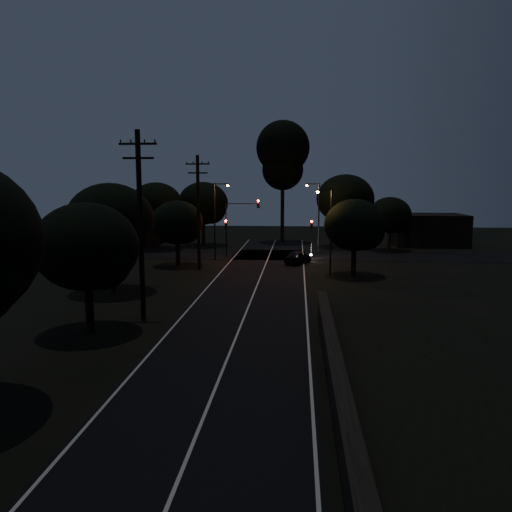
{
  "coord_description": "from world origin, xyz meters",
  "views": [
    {
      "loc": [
        3.15,
        -13.31,
        7.98
      ],
      "look_at": [
        0.0,
        24.0,
        2.5
      ],
      "focal_mm": 35.0,
      "sensor_mm": 36.0,
      "label": 1
    }
  ],
  "objects_px": {
    "streetlight_c": "(329,226)",
    "streetlight_a": "(216,216)",
    "signal_mast": "(242,217)",
    "utility_pole_mid": "(140,222)",
    "utility_pole_far": "(198,211)",
    "streetlight_b": "(317,213)",
    "signal_left": "(226,231)",
    "signal_right": "(312,232)",
    "tall_pine": "(283,155)",
    "car": "(298,257)"
  },
  "relations": [
    {
      "from": "signal_mast",
      "to": "utility_pole_far",
      "type": "bearing_deg",
      "value": -111.11
    },
    {
      "from": "signal_mast",
      "to": "utility_pole_mid",
      "type": "bearing_deg",
      "value": -97.04
    },
    {
      "from": "car",
      "to": "streetlight_a",
      "type": "bearing_deg",
      "value": 11.6
    },
    {
      "from": "utility_pole_mid",
      "to": "streetlight_b",
      "type": "relative_size",
      "value": 1.38
    },
    {
      "from": "tall_pine",
      "to": "streetlight_c",
      "type": "relative_size",
      "value": 2.18
    },
    {
      "from": "signal_left",
      "to": "tall_pine",
      "type": "bearing_deg",
      "value": 69.54
    },
    {
      "from": "utility_pole_far",
      "to": "signal_mast",
      "type": "distance_m",
      "value": 8.64
    },
    {
      "from": "utility_pole_far",
      "to": "utility_pole_mid",
      "type": "bearing_deg",
      "value": -90.0
    },
    {
      "from": "streetlight_a",
      "to": "signal_right",
      "type": "bearing_deg",
      "value": 11.34
    },
    {
      "from": "signal_mast",
      "to": "car",
      "type": "distance_m",
      "value": 8.1
    },
    {
      "from": "signal_left",
      "to": "streetlight_a",
      "type": "bearing_deg",
      "value": -109.59
    },
    {
      "from": "streetlight_a",
      "to": "car",
      "type": "bearing_deg",
      "value": -12.22
    },
    {
      "from": "signal_right",
      "to": "car",
      "type": "relative_size",
      "value": 1.04
    },
    {
      "from": "utility_pole_mid",
      "to": "signal_mast",
      "type": "xyz_separation_m",
      "value": [
        3.09,
        24.99,
        -1.4
      ]
    },
    {
      "from": "signal_mast",
      "to": "streetlight_a",
      "type": "bearing_deg",
      "value": -140.23
    },
    {
      "from": "signal_left",
      "to": "signal_mast",
      "type": "bearing_deg",
      "value": 0.13
    },
    {
      "from": "utility_pole_mid",
      "to": "streetlight_a",
      "type": "relative_size",
      "value": 1.38
    },
    {
      "from": "tall_pine",
      "to": "car",
      "type": "relative_size",
      "value": 4.15
    },
    {
      "from": "streetlight_b",
      "to": "car",
      "type": "distance_m",
      "value": 9.04
    },
    {
      "from": "utility_pole_far",
      "to": "streetlight_a",
      "type": "relative_size",
      "value": 1.31
    },
    {
      "from": "utility_pole_far",
      "to": "signal_mast",
      "type": "xyz_separation_m",
      "value": [
        3.09,
        7.99,
        -1.15
      ]
    },
    {
      "from": "utility_pole_mid",
      "to": "streetlight_b",
      "type": "distance_m",
      "value": 31.15
    },
    {
      "from": "streetlight_b",
      "to": "car",
      "type": "bearing_deg",
      "value": -105.04
    },
    {
      "from": "tall_pine",
      "to": "signal_right",
      "type": "relative_size",
      "value": 3.98
    },
    {
      "from": "utility_pole_far",
      "to": "streetlight_c",
      "type": "xyz_separation_m",
      "value": [
        11.83,
        -2.0,
        -1.13
      ]
    },
    {
      "from": "streetlight_b",
      "to": "utility_pole_far",
      "type": "bearing_deg",
      "value": -133.3
    },
    {
      "from": "utility_pole_far",
      "to": "streetlight_a",
      "type": "distance_m",
      "value": 6.1
    },
    {
      "from": "tall_pine",
      "to": "signal_mast",
      "type": "xyz_separation_m",
      "value": [
        -3.91,
        -15.01,
        -7.43
      ]
    },
    {
      "from": "signal_right",
      "to": "streetlight_a",
      "type": "bearing_deg",
      "value": -168.66
    },
    {
      "from": "signal_mast",
      "to": "car",
      "type": "bearing_deg",
      "value": -32.09
    },
    {
      "from": "utility_pole_mid",
      "to": "tall_pine",
      "type": "distance_m",
      "value": 41.05
    },
    {
      "from": "tall_pine",
      "to": "streetlight_b",
      "type": "relative_size",
      "value": 2.04
    },
    {
      "from": "signal_mast",
      "to": "streetlight_a",
      "type": "height_order",
      "value": "streetlight_a"
    },
    {
      "from": "streetlight_c",
      "to": "streetlight_a",
      "type": "bearing_deg",
      "value": 144.31
    },
    {
      "from": "signal_right",
      "to": "tall_pine",
      "type": "bearing_deg",
      "value": 103.49
    },
    {
      "from": "streetlight_a",
      "to": "streetlight_c",
      "type": "xyz_separation_m",
      "value": [
        11.14,
        -8.0,
        -0.29
      ]
    },
    {
      "from": "signal_left",
      "to": "streetlight_a",
      "type": "relative_size",
      "value": 0.51
    },
    {
      "from": "tall_pine",
      "to": "streetlight_c",
      "type": "xyz_separation_m",
      "value": [
        4.83,
        -25.0,
        -7.42
      ]
    },
    {
      "from": "streetlight_c",
      "to": "car",
      "type": "height_order",
      "value": "streetlight_c"
    },
    {
      "from": "utility_pole_far",
      "to": "tall_pine",
      "type": "height_order",
      "value": "tall_pine"
    },
    {
      "from": "signal_left",
      "to": "signal_right",
      "type": "xyz_separation_m",
      "value": [
        9.2,
        0.0,
        0.0
      ]
    },
    {
      "from": "signal_right",
      "to": "streetlight_b",
      "type": "relative_size",
      "value": 0.51
    },
    {
      "from": "utility_pole_far",
      "to": "streetlight_c",
      "type": "distance_m",
      "value": 12.05
    },
    {
      "from": "utility_pole_far",
      "to": "signal_right",
      "type": "height_order",
      "value": "utility_pole_far"
    },
    {
      "from": "tall_pine",
      "to": "signal_right",
      "type": "height_order",
      "value": "tall_pine"
    },
    {
      "from": "tall_pine",
      "to": "streetlight_b",
      "type": "height_order",
      "value": "tall_pine"
    },
    {
      "from": "signal_left",
      "to": "signal_right",
      "type": "height_order",
      "value": "same"
    },
    {
      "from": "utility_pole_far",
      "to": "car",
      "type": "distance_m",
      "value": 11.19
    },
    {
      "from": "utility_pole_mid",
      "to": "utility_pole_far",
      "type": "xyz_separation_m",
      "value": [
        0.0,
        17.0,
        -0.25
      ]
    },
    {
      "from": "streetlight_b",
      "to": "tall_pine",
      "type": "bearing_deg",
      "value": 111.38
    }
  ]
}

